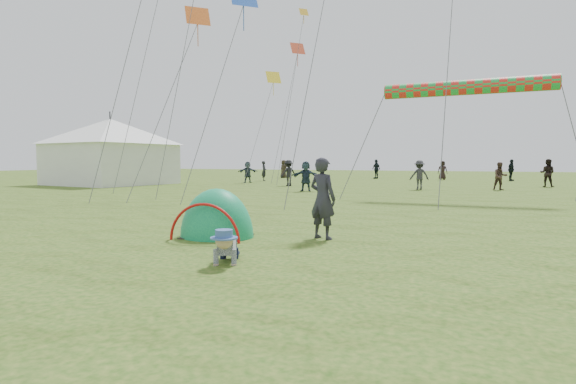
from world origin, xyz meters
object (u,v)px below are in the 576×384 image
at_px(standing_adult, 323,198).
at_px(event_marquee, 111,149).
at_px(crawling_toddler, 226,245).
at_px(popup_tent, 217,237).

height_order(standing_adult, event_marquee, event_marquee).
relative_size(crawling_toddler, popup_tent, 0.37).
xyz_separation_m(crawling_toddler, event_marquee, (-20.28, 17.84, 2.16)).
height_order(crawling_toddler, popup_tent, popup_tent).
height_order(popup_tent, event_marquee, event_marquee).
bearing_deg(standing_adult, event_marquee, -17.04).
bearing_deg(event_marquee, popup_tent, -33.19).
relative_size(crawling_toddler, standing_adult, 0.45).
bearing_deg(popup_tent, crawling_toddler, -61.05).
distance_m(standing_adult, event_marquee, 25.86).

